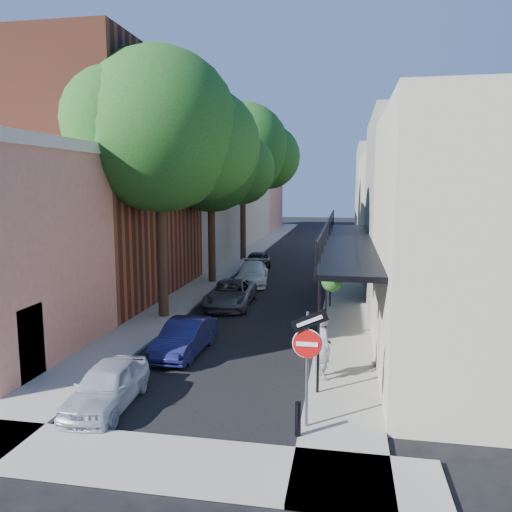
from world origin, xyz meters
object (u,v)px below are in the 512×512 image
at_px(bollard, 298,419).
at_px(pedestrian, 324,347).
at_px(parked_car_c, 231,294).
at_px(parked_car_e, 257,262).
at_px(sign_post, 308,348).
at_px(oak_mid, 218,163).
at_px(oak_far, 249,152).
at_px(parked_car_a, 107,386).
at_px(parked_car_d, 252,273).
at_px(oak_near, 171,134).
at_px(parked_car_b, 185,337).

relative_size(bollard, pedestrian, 0.42).
height_order(bollard, parked_car_c, parked_car_c).
bearing_deg(parked_car_e, bollard, -77.43).
bearing_deg(sign_post, oak_mid, 110.86).
bearing_deg(oak_mid, parked_car_e, 70.99).
xyz_separation_m(oak_far, parked_car_a, (1.27, -25.93, -7.67)).
bearing_deg(parked_car_c, bollard, -72.63).
relative_size(bollard, parked_car_a, 0.23).
relative_size(bollard, parked_car_d, 0.18).
height_order(oak_mid, parked_car_a, oak_mid).
bearing_deg(parked_car_a, bollard, -12.74).
xyz_separation_m(oak_near, parked_car_c, (1.97, 2.35, -7.26)).
distance_m(parked_car_c, parked_car_d, 5.50).
height_order(bollard, oak_mid, oak_mid).
relative_size(oak_mid, parked_car_c, 2.30).
xyz_separation_m(parked_car_c, pedestrian, (4.80, -8.55, 0.47)).
relative_size(oak_far, parked_car_a, 3.47).
distance_m(oak_near, parked_car_a, 11.60).
bearing_deg(parked_car_b, parked_car_d, 92.79).
distance_m(parked_car_c, pedestrian, 9.82).
height_order(sign_post, oak_far, oak_far).
bearing_deg(parked_car_e, oak_mid, -109.08).
height_order(oak_near, parked_car_b, oak_near).
relative_size(oak_far, parked_car_c, 2.69).
bearing_deg(sign_post, parked_car_a, 176.03).
xyz_separation_m(bollard, parked_car_c, (-4.40, 12.11, 0.09)).
height_order(sign_post, parked_car_c, sign_post).
bearing_deg(bollard, parked_car_a, 170.66).
distance_m(oak_near, parked_car_e, 14.30).
bearing_deg(oak_mid, parked_car_a, -85.47).
bearing_deg(parked_car_a, parked_car_c, 83.15).
height_order(sign_post, oak_mid, oak_mid).
distance_m(oak_mid, parked_car_d, 6.73).
distance_m(sign_post, parked_car_e, 22.19).
xyz_separation_m(sign_post, oak_mid, (-6.58, 17.26, 5.02)).
xyz_separation_m(bollard, parked_car_d, (-4.40, 17.61, 0.12)).
bearing_deg(bollard, parked_car_d, 104.03).
relative_size(sign_post, oak_near, 0.26).
xyz_separation_m(bollard, pedestrian, (0.40, 3.55, 0.56)).
bearing_deg(oak_near, pedestrian, -42.52).
xyz_separation_m(parked_car_a, pedestrian, (5.48, 2.72, 0.50)).
xyz_separation_m(bollard, oak_near, (-6.37, 9.76, 7.36)).
bearing_deg(parked_car_e, sign_post, -76.76).
xyz_separation_m(bollard, parked_car_b, (-4.40, 5.17, 0.07)).
bearing_deg(parked_car_c, parked_car_d, 87.40).
xyz_separation_m(oak_far, parked_car_e, (1.41, -4.75, -7.61)).
relative_size(oak_near, parked_car_b, 3.18).
relative_size(parked_car_a, pedestrian, 1.79).
distance_m(oak_far, parked_car_a, 27.07).
distance_m(bollard, oak_far, 28.58).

